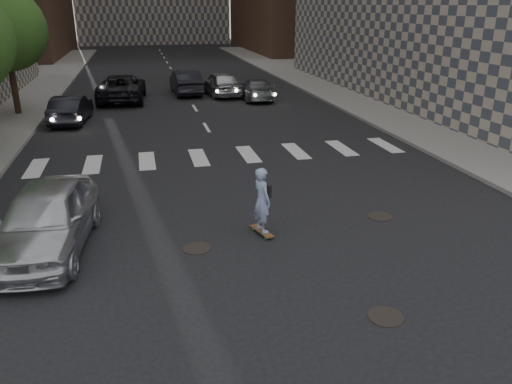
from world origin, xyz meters
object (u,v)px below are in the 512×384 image
tree_c (5,25)px  traffic_car_d (221,83)px  traffic_car_a (71,109)px  silver_sedan (47,219)px  traffic_car_c (122,88)px  traffic_car_b (257,89)px  traffic_car_e (186,82)px  skateboarder (262,200)px

tree_c → traffic_car_d: (11.65, 3.76, -3.85)m
traffic_car_a → silver_sedan: bearing=99.4°
tree_c → traffic_car_d: bearing=17.9°
traffic_car_a → traffic_car_c: bearing=-107.3°
traffic_car_a → traffic_car_c: traffic_car_c is taller
traffic_car_b → traffic_car_d: traffic_car_d is taller
traffic_car_c → traffic_car_e: (4.11, 1.66, -0.03)m
traffic_car_a → traffic_car_e: (6.51, 7.38, 0.09)m
tree_c → traffic_car_b: 14.30m
silver_sedan → traffic_car_b: size_ratio=1.06×
skateboarder → silver_sedan: size_ratio=0.38×
silver_sedan → traffic_car_a: silver_sedan is taller
silver_sedan → traffic_car_c: 20.39m
skateboarder → silver_sedan: bearing=159.7°
traffic_car_c → silver_sedan: bearing=89.7°
traffic_car_c → traffic_car_a: bearing=70.9°
skateboarder → silver_sedan: 5.28m
traffic_car_c → skateboarder: bearing=104.2°
silver_sedan → traffic_car_a: size_ratio=1.13×
tree_c → traffic_car_a: size_ratio=1.56×
skateboarder → traffic_car_d: 21.38m
traffic_car_b → skateboarder: bearing=82.3°
traffic_car_d → traffic_car_c: bearing=-1.7°
skateboarder → silver_sedan: skateboarder is taller
silver_sedan → traffic_car_a: (-1.00, 14.62, -0.12)m
traffic_car_d → traffic_car_e: traffic_car_d is taller
traffic_car_b → traffic_car_d: bearing=-39.3°
traffic_car_d → traffic_car_e: bearing=-33.5°
traffic_car_a → traffic_car_b: traffic_car_a is taller
skateboarder → traffic_car_c: bearing=84.0°
tree_c → skateboarder: tree_c is taller
traffic_car_c → traffic_car_e: traffic_car_c is taller
tree_c → skateboarder: bearing=-62.2°
tree_c → traffic_car_d: size_ratio=1.42×
traffic_car_e → skateboarder: bearing=86.6°
traffic_car_a → traffic_car_d: bearing=-138.7°
silver_sedan → traffic_car_d: silver_sedan is taller
tree_c → traffic_car_e: bearing=27.2°
skateboarder → traffic_car_d: size_ratio=0.39×
traffic_car_d → traffic_car_b: bearing=128.9°
traffic_car_c → traffic_car_e: size_ratio=1.23×
traffic_car_b → traffic_car_e: 5.13m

